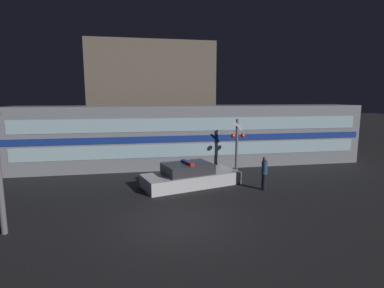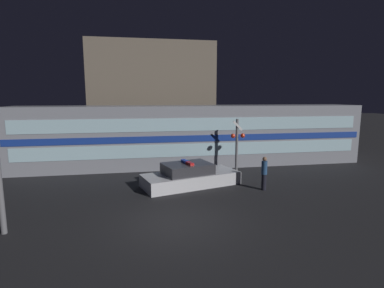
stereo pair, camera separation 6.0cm
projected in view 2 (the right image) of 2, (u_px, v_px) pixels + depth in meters
name	position (u px, v px, depth m)	size (l,w,h in m)	color
ground_plane	(177.00, 222.00, 10.38)	(120.00, 120.00, 0.00)	black
train	(193.00, 135.00, 18.97)	(21.60, 2.84, 3.76)	gray
police_car	(190.00, 176.00, 14.64)	(5.01, 3.05, 1.23)	silver
pedestrian	(264.00, 173.00, 13.87)	(0.27, 0.27, 1.58)	black
crossing_signal_near	(237.00, 142.00, 16.87)	(0.82, 0.36, 3.08)	slate
building_left	(152.00, 97.00, 25.41)	(9.79, 5.80, 8.54)	#726656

